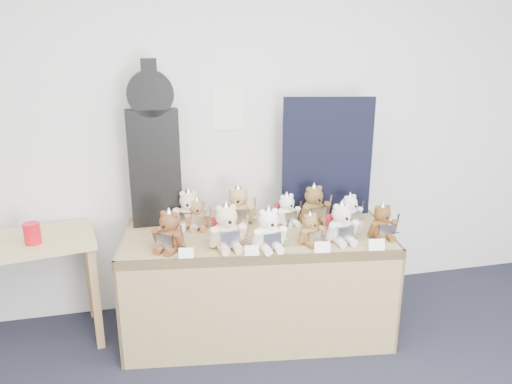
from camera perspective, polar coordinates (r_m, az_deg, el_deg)
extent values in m
plane|color=silver|center=(3.60, -4.50, 7.29)|extent=(6.00, 0.00, 6.00)
cube|color=white|center=(3.58, -3.36, 9.44)|extent=(0.21, 0.00, 0.30)
cube|color=olive|center=(3.33, 0.12, -5.17)|extent=(1.85, 0.96, 0.06)
cube|color=olive|center=(3.16, 0.75, -13.33)|extent=(1.75, 0.26, 0.73)
cube|color=olive|center=(3.50, -14.46, -10.62)|extent=(0.12, 0.73, 0.73)
cube|color=olive|center=(3.65, 14.05, -9.40)|extent=(0.12, 0.73, 0.73)
cube|color=tan|center=(3.49, -25.46, -5.36)|extent=(0.97, 0.65, 0.04)
cube|color=olive|center=(3.45, -17.80, -11.60)|extent=(0.06, 0.06, 0.71)
cube|color=olive|center=(3.83, -18.47, -8.66)|extent=(0.06, 0.06, 0.71)
cube|color=black|center=(3.41, -11.48, 2.65)|extent=(0.34, 0.10, 0.79)
cylinder|color=black|center=(3.32, -12.00, 10.96)|extent=(0.30, 0.10, 0.30)
cube|color=black|center=(3.31, -12.14, 13.01)|extent=(0.10, 0.09, 0.20)
cube|color=black|center=(3.58, 8.13, 3.96)|extent=(0.63, 0.14, 0.85)
cylinder|color=red|center=(3.38, -24.20, -4.34)|extent=(0.10, 0.10, 0.13)
ellipsoid|color=brown|center=(3.09, -9.77, -5.27)|extent=(0.22, 0.21, 0.17)
sphere|color=brown|center=(3.05, -9.88, -3.36)|extent=(0.12, 0.12, 0.12)
cylinder|color=brown|center=(3.01, -10.36, -3.84)|extent=(0.06, 0.05, 0.05)
sphere|color=black|center=(3.00, -10.53, -3.96)|extent=(0.02, 0.02, 0.02)
sphere|color=brown|center=(3.05, -10.57, -2.43)|extent=(0.04, 0.04, 0.04)
sphere|color=brown|center=(3.01, -9.27, -2.62)|extent=(0.04, 0.04, 0.04)
cylinder|color=brown|center=(3.11, -11.23, -5.05)|extent=(0.09, 0.10, 0.12)
cylinder|color=brown|center=(3.03, -8.68, -5.49)|extent=(0.09, 0.10, 0.12)
cylinder|color=brown|center=(3.08, -10.87, -6.36)|extent=(0.10, 0.12, 0.05)
cylinder|color=brown|center=(3.04, -9.66, -6.58)|extent=(0.10, 0.12, 0.05)
cube|color=white|center=(3.04, -10.38, -5.64)|extent=(0.10, 0.07, 0.09)
cone|color=white|center=(3.03, -9.93, -2.45)|extent=(0.10, 0.10, 0.08)
cube|color=white|center=(3.00, -8.40, -5.21)|extent=(0.03, 0.04, 0.17)
cube|color=white|center=(3.03, -8.34, -6.36)|extent=(0.05, 0.03, 0.01)
ellipsoid|color=beige|center=(3.08, -3.38, -4.97)|extent=(0.20, 0.18, 0.19)
sphere|color=beige|center=(3.03, -3.42, -2.80)|extent=(0.14, 0.14, 0.14)
cylinder|color=beige|center=(2.98, -3.10, -3.35)|extent=(0.06, 0.04, 0.06)
sphere|color=black|center=(2.96, -2.99, -3.48)|extent=(0.02, 0.02, 0.02)
sphere|color=beige|center=(3.00, -4.25, -1.95)|extent=(0.04, 0.04, 0.04)
sphere|color=beige|center=(3.02, -2.64, -1.76)|extent=(0.04, 0.04, 0.04)
cylinder|color=beige|center=(3.03, -4.86, -5.17)|extent=(0.06, 0.11, 0.14)
cylinder|color=beige|center=(3.08, -1.68, -4.75)|extent=(0.06, 0.11, 0.14)
cylinder|color=beige|center=(3.03, -3.77, -6.43)|extent=(0.07, 0.13, 0.06)
cylinder|color=beige|center=(3.05, -2.26, -6.22)|extent=(0.07, 0.13, 0.06)
cube|color=white|center=(3.01, -2.99, -5.38)|extent=(0.12, 0.03, 0.10)
cone|color=white|center=(3.01, -3.44, -1.77)|extent=(0.12, 0.12, 0.09)
cube|color=white|center=(3.06, -1.11, -4.30)|extent=(0.02, 0.05, 0.19)
cube|color=white|center=(3.09, -1.10, -5.58)|extent=(0.06, 0.01, 0.01)
cube|color=#A31226|center=(3.13, -3.75, -4.27)|extent=(0.15, 0.05, 0.17)
ellipsoid|color=white|center=(3.06, 1.42, -5.16)|extent=(0.18, 0.16, 0.17)
sphere|color=white|center=(3.02, 1.44, -3.16)|extent=(0.13, 0.13, 0.13)
cylinder|color=white|center=(2.98, 1.78, -3.67)|extent=(0.05, 0.03, 0.05)
sphere|color=black|center=(2.96, 1.90, -3.80)|extent=(0.02, 0.02, 0.02)
sphere|color=white|center=(2.99, 0.71, -2.37)|extent=(0.04, 0.04, 0.04)
sphere|color=white|center=(3.02, 2.17, -2.20)|extent=(0.04, 0.04, 0.04)
cylinder|color=white|center=(3.02, 0.09, -5.34)|extent=(0.06, 0.10, 0.13)
cylinder|color=white|center=(3.07, 2.99, -4.97)|extent=(0.06, 0.10, 0.13)
cylinder|color=white|center=(3.02, 1.10, -6.51)|extent=(0.06, 0.12, 0.05)
cylinder|color=white|center=(3.04, 2.48, -6.33)|extent=(0.06, 0.12, 0.05)
cube|color=white|center=(3.00, 1.84, -5.55)|extent=(0.11, 0.03, 0.09)
cone|color=white|center=(3.00, 1.44, -2.20)|extent=(0.11, 0.11, 0.08)
cube|color=white|center=(3.06, 3.54, -4.55)|extent=(0.02, 0.04, 0.18)
cube|color=white|center=(3.08, 3.51, -5.73)|extent=(0.05, 0.01, 0.01)
ellipsoid|color=brown|center=(3.16, 6.13, -4.87)|extent=(0.16, 0.14, 0.13)
sphere|color=brown|center=(3.12, 6.19, -3.37)|extent=(0.10, 0.10, 0.10)
cylinder|color=brown|center=(3.09, 6.62, -3.73)|extent=(0.05, 0.03, 0.04)
sphere|color=black|center=(3.08, 6.78, -3.82)|extent=(0.02, 0.02, 0.02)
sphere|color=brown|center=(3.09, 5.73, -2.82)|extent=(0.03, 0.03, 0.03)
sphere|color=brown|center=(3.13, 6.68, -2.61)|extent=(0.03, 0.03, 0.03)
cylinder|color=brown|center=(3.11, 5.35, -5.08)|extent=(0.06, 0.08, 0.10)
cylinder|color=brown|center=(3.18, 7.24, -4.64)|extent=(0.06, 0.08, 0.10)
cylinder|color=brown|center=(3.12, 6.15, -5.90)|extent=(0.06, 0.09, 0.04)
cylinder|color=brown|center=(3.15, 7.04, -5.68)|extent=(0.06, 0.09, 0.04)
cube|color=white|center=(3.12, 6.68, -5.13)|extent=(0.09, 0.04, 0.07)
cone|color=white|center=(3.11, 6.21, -2.66)|extent=(0.08, 0.08, 0.06)
cube|color=white|center=(3.17, 7.66, -4.29)|extent=(0.02, 0.03, 0.14)
cube|color=white|center=(3.19, 7.62, -5.18)|extent=(0.04, 0.02, 0.01)
ellipsoid|color=silver|center=(3.21, 9.65, -4.34)|extent=(0.18, 0.16, 0.17)
sphere|color=silver|center=(3.17, 9.76, -2.45)|extent=(0.12, 0.12, 0.12)
cylinder|color=silver|center=(3.13, 10.20, -2.92)|extent=(0.05, 0.03, 0.05)
sphere|color=black|center=(3.11, 10.36, -3.03)|extent=(0.02, 0.02, 0.02)
sphere|color=silver|center=(3.14, 9.15, -1.70)|extent=(0.04, 0.04, 0.04)
sphere|color=silver|center=(3.17, 10.45, -1.54)|extent=(0.04, 0.04, 0.04)
cylinder|color=silver|center=(3.15, 8.55, -4.52)|extent=(0.06, 0.10, 0.13)
cylinder|color=silver|center=(3.23, 11.10, -4.14)|extent=(0.06, 0.10, 0.13)
cylinder|color=silver|center=(3.16, 9.50, -5.61)|extent=(0.06, 0.11, 0.05)
cylinder|color=silver|center=(3.20, 10.71, -5.42)|extent=(0.06, 0.11, 0.05)
cube|color=white|center=(3.15, 10.21, -4.68)|extent=(0.11, 0.03, 0.09)
cone|color=white|center=(3.15, 9.81, -1.55)|extent=(0.11, 0.11, 0.08)
cube|color=white|center=(3.22, 11.63, -3.74)|extent=(0.02, 0.04, 0.18)
cube|color=white|center=(3.24, 11.56, -4.85)|extent=(0.05, 0.01, 0.01)
cube|color=#A31226|center=(3.26, 9.15, -3.74)|extent=(0.14, 0.04, 0.15)
ellipsoid|color=brown|center=(3.32, 14.11, -4.02)|extent=(0.15, 0.13, 0.15)
sphere|color=brown|center=(3.29, 14.24, -2.42)|extent=(0.11, 0.11, 0.11)
cylinder|color=brown|center=(3.25, 14.62, -2.82)|extent=(0.05, 0.03, 0.05)
sphere|color=black|center=(3.24, 14.75, -2.91)|extent=(0.02, 0.02, 0.02)
sphere|color=brown|center=(3.26, 13.75, -1.78)|extent=(0.03, 0.03, 0.03)
sphere|color=brown|center=(3.29, 14.83, -1.66)|extent=(0.03, 0.03, 0.03)
cylinder|color=brown|center=(3.27, 13.19, -4.15)|extent=(0.04, 0.08, 0.11)
cylinder|color=brown|center=(3.34, 15.33, -3.88)|extent=(0.04, 0.08, 0.11)
cylinder|color=brown|center=(3.28, 13.98, -5.08)|extent=(0.05, 0.10, 0.04)
cylinder|color=brown|center=(3.31, 14.99, -4.95)|extent=(0.05, 0.10, 0.04)
cube|color=white|center=(3.28, 14.60, -4.31)|extent=(0.10, 0.02, 0.08)
cone|color=white|center=(3.27, 14.30, -1.66)|extent=(0.09, 0.09, 0.07)
cube|color=white|center=(3.33, 15.79, -3.54)|extent=(0.01, 0.04, 0.16)
cube|color=white|center=(3.35, 15.70, -4.49)|extent=(0.04, 0.01, 0.01)
ellipsoid|color=beige|center=(3.43, -7.63, -2.77)|extent=(0.20, 0.18, 0.17)
sphere|color=beige|center=(3.39, -7.71, -0.98)|extent=(0.12, 0.12, 0.12)
cylinder|color=beige|center=(3.35, -7.81, -1.42)|extent=(0.06, 0.04, 0.05)
sphere|color=black|center=(3.33, -7.84, -1.52)|extent=(0.02, 0.02, 0.02)
sphere|color=beige|center=(3.38, -8.42, -0.20)|extent=(0.04, 0.04, 0.04)
sphere|color=beige|center=(3.37, -7.07, -0.20)|extent=(0.04, 0.04, 0.04)
cylinder|color=beige|center=(3.42, -9.02, -2.76)|extent=(0.07, 0.10, 0.13)
cylinder|color=beige|center=(3.40, -6.33, -2.76)|extent=(0.07, 0.10, 0.13)
cylinder|color=beige|center=(3.40, -8.35, -3.88)|extent=(0.07, 0.12, 0.05)
cylinder|color=beige|center=(3.39, -7.07, -3.88)|extent=(0.07, 0.12, 0.05)
cube|color=white|center=(3.37, -7.76, -3.09)|extent=(0.11, 0.04, 0.09)
cone|color=white|center=(3.38, -7.75, -0.13)|extent=(0.11, 0.11, 0.08)
cube|color=white|center=(3.38, -5.94, -2.43)|extent=(0.02, 0.04, 0.18)
cube|color=white|center=(3.40, -5.90, -3.50)|extent=(0.05, 0.02, 0.01)
cube|color=#A31226|center=(3.49, -7.53, -2.21)|extent=(0.14, 0.06, 0.15)
ellipsoid|color=tan|center=(3.44, -2.03, -2.46)|extent=(0.21, 0.19, 0.18)
sphere|color=tan|center=(3.40, -2.05, -0.54)|extent=(0.13, 0.13, 0.13)
cylinder|color=tan|center=(3.35, -2.06, -1.01)|extent=(0.06, 0.04, 0.06)
sphere|color=black|center=(3.33, -2.07, -1.12)|extent=(0.02, 0.02, 0.02)
sphere|color=tan|center=(3.39, -2.79, 0.28)|extent=(0.04, 0.04, 0.04)
sphere|color=tan|center=(3.39, -1.33, 0.29)|extent=(0.04, 0.04, 0.04)
cylinder|color=tan|center=(3.42, -3.48, -2.45)|extent=(0.07, 0.11, 0.14)
cylinder|color=tan|center=(3.42, -0.60, -2.44)|extent=(0.07, 0.11, 0.14)
cylinder|color=tan|center=(3.40, -2.72, -3.64)|extent=(0.08, 0.13, 0.05)
cylinder|color=tan|center=(3.40, -1.35, -3.63)|extent=(0.08, 0.13, 0.05)
cube|color=white|center=(3.37, -2.05, -2.80)|extent=(0.12, 0.04, 0.10)
cone|color=white|center=(3.39, -2.06, 0.36)|extent=(0.11, 0.11, 0.09)
cube|color=white|center=(3.40, -0.14, -2.08)|extent=(0.02, 0.05, 0.19)
cube|color=white|center=(3.42, -0.14, -3.22)|extent=(0.05, 0.02, 0.01)
ellipsoid|color=white|center=(3.46, 3.50, -2.68)|extent=(0.17, 0.16, 0.14)
sphere|color=white|center=(3.42, 3.53, -1.18)|extent=(0.11, 0.11, 0.11)
cylinder|color=white|center=(3.39, 3.94, -1.51)|extent=(0.05, 0.04, 0.04)
sphere|color=black|center=(3.38, 4.09, -1.59)|extent=(0.02, 0.02, 0.02)
sphere|color=white|center=(3.39, 3.06, -0.62)|extent=(0.03, 0.03, 0.03)
sphere|color=white|center=(3.43, 4.02, -0.44)|extent=(0.03, 0.03, 0.03)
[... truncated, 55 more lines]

